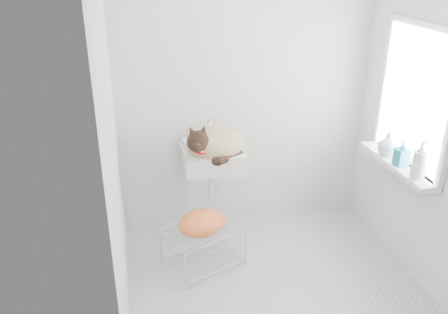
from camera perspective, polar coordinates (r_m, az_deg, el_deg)
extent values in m
cube|color=silver|center=(3.71, 6.25, -15.31)|extent=(2.20, 2.00, 0.02)
cube|color=white|center=(3.98, 2.65, 8.12)|extent=(2.20, 0.02, 2.50)
cube|color=white|center=(3.58, 24.27, 4.10)|extent=(0.02, 2.00, 2.50)
cube|color=white|center=(2.92, -13.62, 1.37)|extent=(0.02, 2.00, 2.50)
cube|color=white|center=(3.69, 22.60, 6.62)|extent=(0.01, 0.80, 1.00)
cube|color=white|center=(3.68, 22.40, 6.62)|extent=(0.04, 0.90, 1.10)
cube|color=white|center=(3.83, 20.44, -0.83)|extent=(0.16, 0.88, 0.04)
cube|color=white|center=(3.80, -1.49, 0.97)|extent=(0.49, 0.43, 0.20)
ellipsoid|color=tan|center=(3.79, -1.02, 1.36)|extent=(0.56, 0.51, 0.25)
sphere|color=black|center=(3.65, -3.62, 2.31)|extent=(0.21, 0.21, 0.18)
torus|color=#A30010|center=(3.66, -3.27, 1.56)|extent=(0.19, 0.18, 0.07)
cube|color=beige|center=(3.81, -2.56, -11.09)|extent=(0.67, 0.58, 0.34)
ellipsoid|color=gold|center=(3.65, -2.82, -8.76)|extent=(0.46, 0.43, 0.15)
imported|color=white|center=(3.61, 22.59, -2.36)|extent=(0.10, 0.10, 0.24)
imported|color=teal|center=(3.77, 20.82, -0.94)|extent=(0.10, 0.10, 0.20)
imported|color=#ACC8D0|center=(3.92, 19.31, 0.28)|extent=(0.20, 0.20, 0.19)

